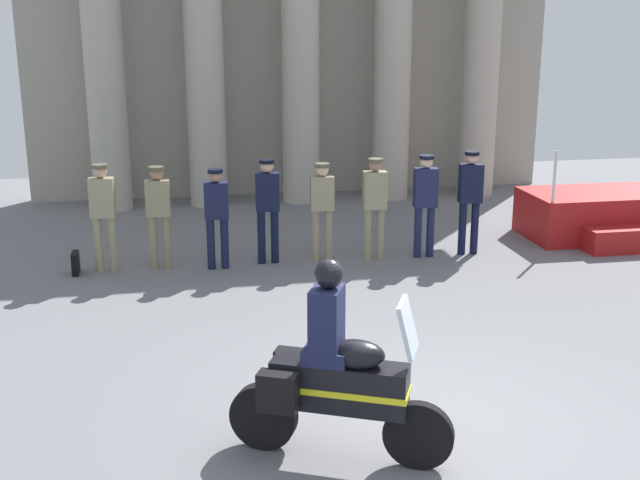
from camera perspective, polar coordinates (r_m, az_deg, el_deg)
ground_plane at (r=8.32m, az=7.53°, el=-12.76°), size 28.00×28.00×0.00m
colonnade_backdrop at (r=17.88m, az=-1.66°, el=14.12°), size 11.70×1.65×6.60m
reviewing_stand at (r=15.63m, az=19.32°, el=1.62°), size 2.73×2.00×1.74m
officer_in_row_0 at (r=13.03m, az=-15.14°, el=2.13°), size 0.39×0.24×1.73m
officer_in_row_1 at (r=13.01m, az=-11.38°, el=2.17°), size 0.39×0.24×1.67m
officer_in_row_2 at (r=12.86m, az=-7.34°, el=2.09°), size 0.39×0.24×1.63m
officer_in_row_3 at (r=13.07m, az=-3.74°, el=2.67°), size 0.39×0.24×1.73m
officer_in_row_4 at (r=13.24m, az=0.15°, el=2.61°), size 0.39×0.24×1.63m
officer_in_row_5 at (r=13.30m, az=3.90°, el=2.82°), size 0.39×0.24×1.70m
officer_in_row_6 at (r=13.50m, az=7.47°, el=2.99°), size 0.39×0.24×1.74m
officer_in_row_7 at (r=13.78m, az=10.59°, el=3.21°), size 0.39×0.24×1.77m
motorcycle_with_rider at (r=7.34m, az=0.85°, el=-9.69°), size 1.95×1.08×1.90m
briefcase_on_ground at (r=13.25m, az=-16.93°, el=-1.58°), size 0.10×0.32×0.36m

